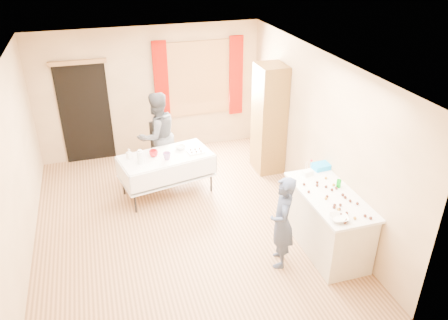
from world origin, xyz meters
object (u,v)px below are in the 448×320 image
object	(u,v)px
counter	(327,221)
chair	(163,155)
woman	(158,136)
party_table	(167,171)
cabinet	(269,119)
girl	(282,223)

from	to	relation	value
counter	chair	distance (m)	3.61
counter	chair	size ratio (longest dim) A/B	1.60
counter	woman	bearing A→B (deg)	124.47
party_table	woman	distance (m)	0.78
cabinet	woman	world-z (taller)	cabinet
chair	girl	distance (m)	3.42
cabinet	party_table	distance (m)	2.15
cabinet	chair	size ratio (longest dim) A/B	2.17
party_table	cabinet	bearing A→B (deg)	-2.01
counter	party_table	distance (m)	2.91
woman	party_table	bearing A→B (deg)	68.47
party_table	chair	world-z (taller)	chair
cabinet	party_table	world-z (taller)	cabinet
girl	woman	bearing A→B (deg)	-139.24
cabinet	counter	size ratio (longest dim) A/B	1.36
counter	party_table	size ratio (longest dim) A/B	0.90
cabinet	chair	bearing A→B (deg)	163.29
cabinet	woman	bearing A→B (deg)	170.60
woman	counter	bearing A→B (deg)	101.00
party_table	girl	world-z (taller)	girl
counter	chair	xyz separation A→B (m)	(-1.84, 3.10, -0.17)
cabinet	girl	world-z (taller)	cabinet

